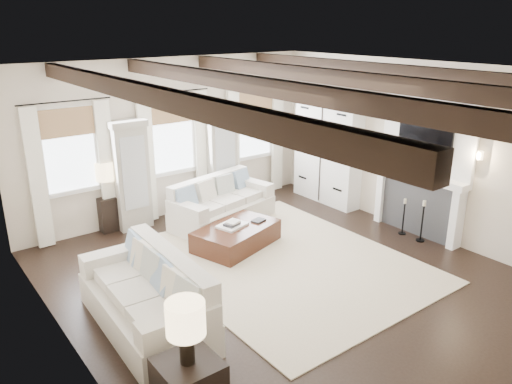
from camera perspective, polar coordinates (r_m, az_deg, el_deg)
ground at (r=7.92m, az=4.05°, el=-10.17°), size 7.50×7.50×0.00m
room_shell at (r=8.32m, az=4.20°, el=5.29°), size 6.54×7.54×3.22m
area_rug at (r=8.51m, az=3.11°, el=-7.89°), size 3.67×4.63×0.02m
sofa_back at (r=9.97m, az=-4.09°, el=-1.53°), size 2.29×1.39×0.91m
sofa_left at (r=6.84m, az=-11.99°, el=-11.76°), size 1.13×2.34×0.99m
ottoman at (r=8.97m, az=-2.27°, el=-5.09°), size 1.70×1.32×0.39m
tray at (r=8.88m, az=-2.74°, el=-3.82°), size 0.59×0.51×0.04m
book_lower at (r=8.83m, az=-2.78°, el=-3.68°), size 0.31×0.27×0.04m
book_upper at (r=8.82m, az=-2.62°, el=-3.46°), size 0.26×0.23×0.03m
book_loose at (r=9.09m, az=0.28°, el=-3.27°), size 0.28×0.24×0.03m
lamp_front at (r=5.07m, az=-8.05°, el=-14.51°), size 0.40×0.40×0.68m
side_table_back at (r=10.08m, az=-16.42°, el=-2.26°), size 0.45×0.45×0.67m
lamp_back at (r=9.83m, az=-16.85°, el=2.12°), size 0.40×0.40×0.69m
candlestick_near at (r=9.62m, az=18.43°, el=-3.53°), size 0.16×0.16×0.79m
candlestick_far at (r=9.85m, az=16.48°, el=-3.03°), size 0.14×0.14×0.71m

